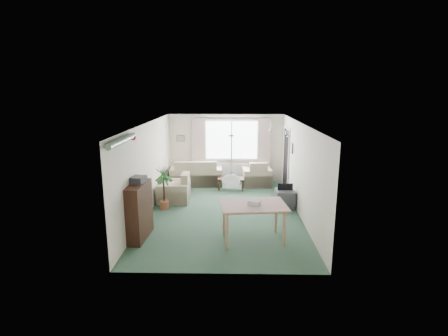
{
  "coord_description": "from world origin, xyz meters",
  "views": [
    {
      "loc": [
        0.21,
        -8.97,
        3.27
      ],
      "look_at": [
        0.0,
        0.3,
        1.15
      ],
      "focal_mm": 28.0,
      "sensor_mm": 36.0,
      "label": 1
    }
  ],
  "objects_px": {
    "armchair_corner": "(257,173)",
    "tv_cube": "(285,199)",
    "sofa": "(196,172)",
    "pet_bed": "(238,204)",
    "coffee_table": "(231,183)",
    "dining_table": "(253,223)",
    "armchair_left": "(174,187)",
    "houseplant": "(164,188)",
    "bookshelf": "(139,211)"
  },
  "relations": [
    {
      "from": "coffee_table",
      "to": "dining_table",
      "type": "relative_size",
      "value": 0.67
    },
    {
      "from": "pet_bed",
      "to": "tv_cube",
      "type": "bearing_deg",
      "value": -3.2
    },
    {
      "from": "sofa",
      "to": "tv_cube",
      "type": "distance_m",
      "value": 3.61
    },
    {
      "from": "bookshelf",
      "to": "dining_table",
      "type": "bearing_deg",
      "value": 1.77
    },
    {
      "from": "coffee_table",
      "to": "armchair_corner",
      "type": "bearing_deg",
      "value": 31.75
    },
    {
      "from": "bookshelf",
      "to": "houseplant",
      "type": "height_order",
      "value": "bookshelf"
    },
    {
      "from": "armchair_corner",
      "to": "pet_bed",
      "type": "height_order",
      "value": "armchair_corner"
    },
    {
      "from": "armchair_corner",
      "to": "houseplant",
      "type": "xyz_separation_m",
      "value": [
        -2.73,
        -2.53,
        0.18
      ]
    },
    {
      "from": "coffee_table",
      "to": "tv_cube",
      "type": "distance_m",
      "value": 2.34
    },
    {
      "from": "sofa",
      "to": "dining_table",
      "type": "bearing_deg",
      "value": 105.91
    },
    {
      "from": "sofa",
      "to": "armchair_left",
      "type": "bearing_deg",
      "value": 70.99
    },
    {
      "from": "armchair_corner",
      "to": "houseplant",
      "type": "distance_m",
      "value": 3.73
    },
    {
      "from": "bookshelf",
      "to": "houseplant",
      "type": "relative_size",
      "value": 1.02
    },
    {
      "from": "armchair_left",
      "to": "houseplant",
      "type": "height_order",
      "value": "houseplant"
    },
    {
      "from": "bookshelf",
      "to": "tv_cube",
      "type": "bearing_deg",
      "value": 34.52
    },
    {
      "from": "coffee_table",
      "to": "bookshelf",
      "type": "distance_m",
      "value": 4.42
    },
    {
      "from": "tv_cube",
      "to": "dining_table",
      "type": "bearing_deg",
      "value": -116.37
    },
    {
      "from": "armchair_left",
      "to": "sofa",
      "type": "bearing_deg",
      "value": 164.5
    },
    {
      "from": "houseplant",
      "to": "dining_table",
      "type": "bearing_deg",
      "value": -40.62
    },
    {
      "from": "armchair_corner",
      "to": "armchair_left",
      "type": "bearing_deg",
      "value": 30.97
    },
    {
      "from": "bookshelf",
      "to": "tv_cube",
      "type": "height_order",
      "value": "bookshelf"
    },
    {
      "from": "sofa",
      "to": "coffee_table",
      "type": "xyz_separation_m",
      "value": [
        1.22,
        -0.57,
        -0.25
      ]
    },
    {
      "from": "armchair_left",
      "to": "dining_table",
      "type": "bearing_deg",
      "value": 37.76
    },
    {
      "from": "dining_table",
      "to": "pet_bed",
      "type": "distance_m",
      "value": 2.32
    },
    {
      "from": "coffee_table",
      "to": "houseplant",
      "type": "bearing_deg",
      "value": -132.83
    },
    {
      "from": "houseplant",
      "to": "pet_bed",
      "type": "relative_size",
      "value": 2.2
    },
    {
      "from": "armchair_left",
      "to": "armchair_corner",
      "type": "bearing_deg",
      "value": 124.25
    },
    {
      "from": "tv_cube",
      "to": "bookshelf",
      "type": "bearing_deg",
      "value": -150.58
    },
    {
      "from": "bookshelf",
      "to": "pet_bed",
      "type": "distance_m",
      "value": 3.19
    },
    {
      "from": "bookshelf",
      "to": "tv_cube",
      "type": "xyz_separation_m",
      "value": [
        3.54,
        2.12,
        -0.37
      ]
    },
    {
      "from": "armchair_corner",
      "to": "coffee_table",
      "type": "distance_m",
      "value": 1.06
    },
    {
      "from": "pet_bed",
      "to": "armchair_corner",
      "type": "bearing_deg",
      "value": 73.39
    },
    {
      "from": "houseplant",
      "to": "tv_cube",
      "type": "height_order",
      "value": "houseplant"
    },
    {
      "from": "bookshelf",
      "to": "coffee_table",
      "type": "bearing_deg",
      "value": 66.1
    },
    {
      "from": "sofa",
      "to": "pet_bed",
      "type": "xyz_separation_m",
      "value": [
        1.43,
        -2.28,
        -0.39
      ]
    },
    {
      "from": "pet_bed",
      "to": "sofa",
      "type": "bearing_deg",
      "value": 121.98
    },
    {
      "from": "bookshelf",
      "to": "pet_bed",
      "type": "relative_size",
      "value": 2.24
    },
    {
      "from": "houseplant",
      "to": "pet_bed",
      "type": "bearing_deg",
      "value": 7.66
    },
    {
      "from": "armchair_left",
      "to": "coffee_table",
      "type": "xyz_separation_m",
      "value": [
        1.69,
        1.28,
        -0.23
      ]
    },
    {
      "from": "coffee_table",
      "to": "dining_table",
      "type": "bearing_deg",
      "value": -83.04
    },
    {
      "from": "houseplant",
      "to": "pet_bed",
      "type": "xyz_separation_m",
      "value": [
        2.05,
        0.28,
        -0.56
      ]
    },
    {
      "from": "armchair_corner",
      "to": "tv_cube",
      "type": "xyz_separation_m",
      "value": [
        0.62,
        -2.33,
        -0.18
      ]
    },
    {
      "from": "coffee_table",
      "to": "pet_bed",
      "type": "xyz_separation_m",
      "value": [
        0.21,
        -1.71,
        -0.14
      ]
    },
    {
      "from": "dining_table",
      "to": "tv_cube",
      "type": "relative_size",
      "value": 2.34
    },
    {
      "from": "coffee_table",
      "to": "tv_cube",
      "type": "height_order",
      "value": "tv_cube"
    },
    {
      "from": "armchair_left",
      "to": "houseplant",
      "type": "relative_size",
      "value": 0.77
    },
    {
      "from": "dining_table",
      "to": "armchair_corner",
      "type": "bearing_deg",
      "value": 85.01
    },
    {
      "from": "armchair_corner",
      "to": "coffee_table",
      "type": "xyz_separation_m",
      "value": [
        -0.88,
        -0.55,
        -0.23
      ]
    },
    {
      "from": "sofa",
      "to": "coffee_table",
      "type": "relative_size",
      "value": 2.03
    },
    {
      "from": "coffee_table",
      "to": "sofa",
      "type": "bearing_deg",
      "value": 154.87
    }
  ]
}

